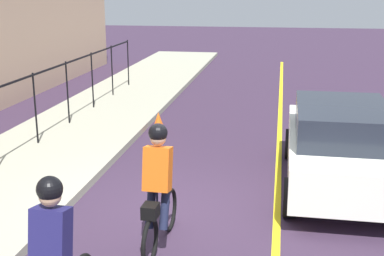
{
  "coord_description": "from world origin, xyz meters",
  "views": [
    {
      "loc": [
        -7.82,
        -1.55,
        3.6
      ],
      "look_at": [
        1.59,
        0.05,
        1.0
      ],
      "focal_mm": 49.11,
      "sensor_mm": 36.0,
      "label": 1
    }
  ],
  "objects": [
    {
      "name": "lane_line_centre",
      "position": [
        0.0,
        -1.6,
        0.0
      ],
      "size": [
        36.0,
        0.12,
        0.01
      ],
      "primitive_type": "cube",
      "color": "yellow",
      "rests_on": "ground"
    },
    {
      "name": "patrol_sedan",
      "position": [
        1.57,
        -2.66,
        0.82
      ],
      "size": [
        4.42,
        1.96,
        1.58
      ],
      "rotation": [
        0.0,
        0.0,
        -0.01
      ],
      "color": "white",
      "rests_on": "ground"
    },
    {
      "name": "traffic_cone_near",
      "position": [
        4.72,
        1.44,
        0.25
      ],
      "size": [
        0.36,
        0.36,
        0.51
      ],
      "primitive_type": "cone",
      "color": "#F75B15",
      "rests_on": "ground"
    },
    {
      "name": "cyclist_lead",
      "position": [
        -1.28,
        0.03,
        0.91
      ],
      "size": [
        1.71,
        0.37,
        1.83
      ],
      "rotation": [
        0.0,
        0.0,
        -0.04
      ],
      "color": "black",
      "rests_on": "ground"
    },
    {
      "name": "ground_plane",
      "position": [
        0.0,
        0.0,
        0.0
      ],
      "size": [
        80.0,
        80.0,
        0.0
      ],
      "primitive_type": "plane",
      "color": "#332438"
    }
  ]
}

